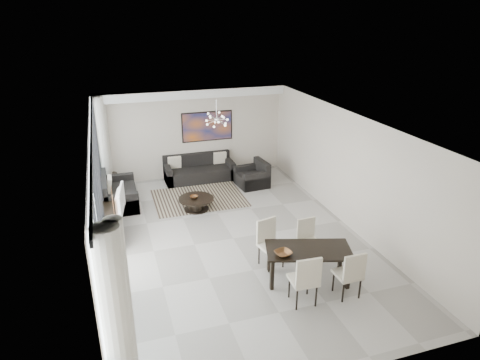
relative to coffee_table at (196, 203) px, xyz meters
name	(u,v)px	position (x,y,z in m)	size (l,w,h in m)	color
room_shell	(252,181)	(0.96, -1.87, 1.26)	(6.00, 9.00, 2.90)	#A8A39B
window_wall	(104,198)	(-2.36, -1.87, 1.27)	(0.37, 8.95, 2.90)	white
soffit	(192,94)	(0.50, 2.43, 2.58)	(5.98, 0.40, 0.26)	white
painting	(207,126)	(1.00, 2.60, 1.46)	(1.68, 0.04, 0.98)	#C45F1B
chandelier	(217,120)	(0.80, 0.63, 2.16)	(0.66, 0.66, 0.71)	silver
rug	(199,198)	(0.23, 0.73, -0.19)	(2.62, 2.02, 0.01)	black
coffee_table	(196,203)	(0.00, 0.00, 0.00)	(0.98, 0.98, 0.34)	black
bowl_coffee	(194,197)	(-0.06, 0.01, 0.18)	(0.23, 0.23, 0.07)	brown
sofa_main	(199,172)	(0.58, 2.20, 0.08)	(2.22, 0.91, 0.81)	black
loveseat	(117,195)	(-2.06, 1.01, 0.10)	(0.97, 1.72, 0.86)	black
armchair	(253,177)	(2.09, 1.18, 0.08)	(0.96, 1.00, 0.78)	black
side_table	(112,179)	(-2.15, 2.26, 0.14)	(0.37, 0.37, 0.50)	black
tv_console	(113,225)	(-2.26, -0.75, 0.07)	(0.47, 1.68, 0.53)	black
television	(117,201)	(-2.10, -0.69, 0.65)	(1.10, 0.14, 0.63)	gray
dining_table	(308,253)	(1.45, -3.95, 0.43)	(1.87, 1.31, 0.71)	black
dining_chair_sw	(306,277)	(1.03, -4.70, 0.42)	(0.51, 0.51, 1.07)	beige
dining_chair_se	(351,272)	(1.94, -4.75, 0.39)	(0.47, 0.47, 1.01)	beige
dining_chair_nw	(269,239)	(0.91, -3.15, 0.41)	(0.58, 0.58, 1.04)	beige
dining_chair_ne	(308,236)	(1.81, -3.19, 0.34)	(0.45, 0.45, 0.93)	beige
bowl_dining	(283,253)	(0.87, -4.00, 0.55)	(0.33, 0.33, 0.08)	brown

